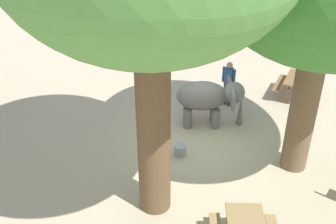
# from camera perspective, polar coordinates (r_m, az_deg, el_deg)

# --- Properties ---
(ground_plane) EXTENTS (60.00, 60.00, 0.00)m
(ground_plane) POSITION_cam_1_polar(r_m,az_deg,el_deg) (12.28, 4.33, -4.56)
(ground_plane) COLOR #BAA88C
(elephant) EXTENTS (1.47, 2.18, 1.52)m
(elephant) POSITION_cam_1_polar(r_m,az_deg,el_deg) (12.81, 5.84, 2.03)
(elephant) COLOR slate
(elephant) RESTS_ON ground_plane
(person_handler) EXTENTS (0.35, 0.42, 1.62)m
(person_handler) POSITION_cam_1_polar(r_m,az_deg,el_deg) (14.06, 8.54, 4.44)
(person_handler) COLOR #3F3833
(person_handler) RESTS_ON ground_plane
(picnic_table_near) EXTENTS (2.01, 2.00, 0.78)m
(picnic_table_near) POSITION_cam_1_polar(r_m,az_deg,el_deg) (15.28, 17.79, 3.95)
(picnic_table_near) COLOR brown
(picnic_table_near) RESTS_ON ground_plane
(feed_bucket) EXTENTS (0.36, 0.36, 0.32)m
(feed_bucket) POSITION_cam_1_polar(r_m,az_deg,el_deg) (11.74, 1.71, -5.38)
(feed_bucket) COLOR gray
(feed_bucket) RESTS_ON ground_plane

